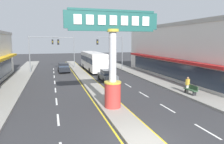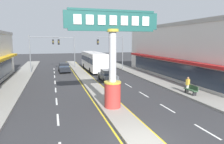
{
  "view_description": "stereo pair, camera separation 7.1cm",
  "coord_description": "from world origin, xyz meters",
  "px_view_note": "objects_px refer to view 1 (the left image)",
  "views": [
    {
      "loc": [
        -4.46,
        -9.06,
        5.33
      ],
      "look_at": [
        0.57,
        8.04,
        2.6
      ],
      "focal_mm": 32.97,
      "sensor_mm": 36.0,
      "label": 1
    },
    {
      "loc": [
        -4.39,
        -9.08,
        5.33
      ],
      "look_at": [
        0.57,
        8.04,
        2.6
      ],
      "focal_mm": 32.97,
      "sensor_mm": 36.0,
      "label": 2
    }
  ],
  "objects_px": {
    "bus_far_right_lane": "(93,60)",
    "sedan_near_left_lane": "(108,75)",
    "district_sign": "(113,60)",
    "sedan_near_right_lane": "(64,67)",
    "storefront_right": "(196,51)",
    "street_bench": "(191,89)",
    "traffic_light_left_side": "(41,47)",
    "pedestrian_near_kerb": "(188,84)",
    "traffic_light_right_side": "(113,47)",
    "traffic_light_median_far": "(66,47)"
  },
  "relations": [
    {
      "from": "traffic_light_left_side",
      "to": "street_bench",
      "type": "relative_size",
      "value": 3.88
    },
    {
      "from": "sedan_near_left_lane",
      "to": "pedestrian_near_kerb",
      "type": "bearing_deg",
      "value": -57.06
    },
    {
      "from": "traffic_light_right_side",
      "to": "traffic_light_median_far",
      "type": "distance_m",
      "value": 9.36
    },
    {
      "from": "storefront_right",
      "to": "bus_far_right_lane",
      "type": "bearing_deg",
      "value": 140.03
    },
    {
      "from": "traffic_light_left_side",
      "to": "traffic_light_right_side",
      "type": "distance_m",
      "value": 12.32
    },
    {
      "from": "storefront_right",
      "to": "traffic_light_right_side",
      "type": "xyz_separation_m",
      "value": [
        -9.31,
        10.46,
        0.44
      ]
    },
    {
      "from": "storefront_right",
      "to": "street_bench",
      "type": "height_order",
      "value": "storefront_right"
    },
    {
      "from": "traffic_light_left_side",
      "to": "pedestrian_near_kerb",
      "type": "xyz_separation_m",
      "value": [
        14.52,
        -18.97,
        -3.16
      ]
    },
    {
      "from": "bus_far_right_lane",
      "to": "street_bench",
      "type": "height_order",
      "value": "bus_far_right_lane"
    },
    {
      "from": "traffic_light_left_side",
      "to": "street_bench",
      "type": "bearing_deg",
      "value": -53.33
    },
    {
      "from": "storefront_right",
      "to": "traffic_light_median_far",
      "type": "relative_size",
      "value": 4.23
    },
    {
      "from": "traffic_light_left_side",
      "to": "sedan_near_left_lane",
      "type": "relative_size",
      "value": 1.44
    },
    {
      "from": "district_sign",
      "to": "pedestrian_near_kerb",
      "type": "distance_m",
      "value": 9.07
    },
    {
      "from": "district_sign",
      "to": "street_bench",
      "type": "xyz_separation_m",
      "value": [
        8.38,
        1.52,
        -3.25
      ]
    },
    {
      "from": "bus_far_right_lane",
      "to": "district_sign",
      "type": "bearing_deg",
      "value": -97.02
    },
    {
      "from": "storefront_right",
      "to": "sedan_near_right_lane",
      "type": "height_order",
      "value": "storefront_right"
    },
    {
      "from": "traffic_light_left_side",
      "to": "pedestrian_near_kerb",
      "type": "height_order",
      "value": "traffic_light_left_side"
    },
    {
      "from": "storefront_right",
      "to": "traffic_light_left_side",
      "type": "height_order",
      "value": "storefront_right"
    },
    {
      "from": "traffic_light_left_side",
      "to": "sedan_near_right_lane",
      "type": "xyz_separation_m",
      "value": [
        3.58,
        -0.28,
        -3.46
      ]
    },
    {
      "from": "traffic_light_left_side",
      "to": "district_sign",
      "type": "bearing_deg",
      "value": -73.7
    },
    {
      "from": "sedan_near_right_lane",
      "to": "sedan_near_left_lane",
      "type": "distance_m",
      "value": 11.01
    },
    {
      "from": "storefront_right",
      "to": "sedan_near_left_lane",
      "type": "relative_size",
      "value": 6.1
    },
    {
      "from": "pedestrian_near_kerb",
      "to": "sedan_near_right_lane",
      "type": "bearing_deg",
      "value": 120.34
    },
    {
      "from": "district_sign",
      "to": "storefront_right",
      "type": "xyz_separation_m",
      "value": [
        15.46,
        10.03,
        -0.09
      ]
    },
    {
      "from": "traffic_light_right_side",
      "to": "street_bench",
      "type": "height_order",
      "value": "traffic_light_right_side"
    },
    {
      "from": "bus_far_right_lane",
      "to": "street_bench",
      "type": "bearing_deg",
      "value": -73.25
    },
    {
      "from": "sedan_near_right_lane",
      "to": "street_bench",
      "type": "distance_m",
      "value": 22.14
    },
    {
      "from": "sedan_near_left_lane",
      "to": "street_bench",
      "type": "height_order",
      "value": "sedan_near_left_lane"
    },
    {
      "from": "bus_far_right_lane",
      "to": "sedan_near_left_lane",
      "type": "relative_size",
      "value": 2.61
    },
    {
      "from": "storefront_right",
      "to": "sedan_near_right_lane",
      "type": "bearing_deg",
      "value": 149.23
    },
    {
      "from": "traffic_light_median_far",
      "to": "street_bench",
      "type": "distance_m",
      "value": 26.32
    },
    {
      "from": "street_bench",
      "to": "traffic_light_median_far",
      "type": "bearing_deg",
      "value": 112.78
    },
    {
      "from": "traffic_light_right_side",
      "to": "sedan_near_left_lane",
      "type": "relative_size",
      "value": 1.44
    },
    {
      "from": "sedan_near_right_lane",
      "to": "storefront_right",
      "type": "bearing_deg",
      "value": -30.77
    },
    {
      "from": "district_sign",
      "to": "traffic_light_left_side",
      "type": "bearing_deg",
      "value": 106.3
    },
    {
      "from": "bus_far_right_lane",
      "to": "street_bench",
      "type": "relative_size",
      "value": 7.02
    },
    {
      "from": "traffic_light_right_side",
      "to": "traffic_light_median_far",
      "type": "bearing_deg",
      "value": 147.18
    },
    {
      "from": "district_sign",
      "to": "traffic_light_right_side",
      "type": "distance_m",
      "value": 21.39
    },
    {
      "from": "traffic_light_right_side",
      "to": "district_sign",
      "type": "bearing_deg",
      "value": -106.71
    },
    {
      "from": "traffic_light_left_side",
      "to": "bus_far_right_lane",
      "type": "xyz_separation_m",
      "value": [
        8.72,
        -0.2,
        -2.38
      ]
    },
    {
      "from": "pedestrian_near_kerb",
      "to": "street_bench",
      "type": "bearing_deg",
      "value": -88.81
    },
    {
      "from": "sedan_near_left_lane",
      "to": "street_bench",
      "type": "distance_m",
      "value": 11.15
    },
    {
      "from": "traffic_light_median_far",
      "to": "sedan_near_left_lane",
      "type": "height_order",
      "value": "traffic_light_median_far"
    },
    {
      "from": "district_sign",
      "to": "sedan_near_right_lane",
      "type": "xyz_separation_m",
      "value": [
        -2.57,
        20.76,
        -3.11
      ]
    },
    {
      "from": "traffic_light_right_side",
      "to": "traffic_light_median_far",
      "type": "relative_size",
      "value": 1.0
    },
    {
      "from": "traffic_light_right_side",
      "to": "bus_far_right_lane",
      "type": "distance_m",
      "value": 4.32
    },
    {
      "from": "district_sign",
      "to": "storefront_right",
      "type": "height_order",
      "value": "storefront_right"
    },
    {
      "from": "traffic_light_left_side",
      "to": "street_bench",
      "type": "height_order",
      "value": "traffic_light_left_side"
    },
    {
      "from": "bus_far_right_lane",
      "to": "pedestrian_near_kerb",
      "type": "relative_size",
      "value": 7.02
    },
    {
      "from": "district_sign",
      "to": "traffic_light_right_side",
      "type": "relative_size",
      "value": 1.2
    }
  ]
}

